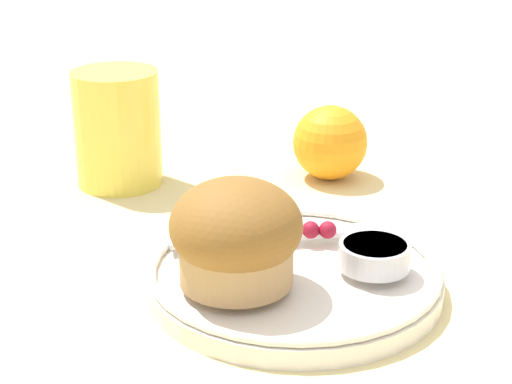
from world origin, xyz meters
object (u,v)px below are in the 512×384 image
Objects in this scene: muffin at (239,235)px; juice_glass at (121,128)px; orange_fruit at (333,143)px; butter_knife at (284,235)px.

muffin is 0.26m from juice_glass.
muffin reaches higher than orange_fruit.
juice_glass reaches higher than muffin.
butter_knife is (0.03, 0.07, -0.03)m from muffin.
butter_knife is 0.19m from orange_fruit.
muffin is 0.08m from butter_knife.
muffin is 0.26m from orange_fruit.
butter_knife is 2.38× the size of orange_fruit.
orange_fruit is at bearing 71.65° from muffin.
butter_knife is 0.22m from juice_glass.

